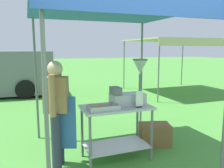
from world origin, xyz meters
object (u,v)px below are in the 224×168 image
vendor (57,109)px  neighbour_tent (175,41)px  donut_fryer (130,89)px  donut_cart (116,122)px  supply_crate (155,134)px  donut_tray (103,108)px  menu_sign (139,100)px  stall_canopy (114,14)px

vendor → neighbour_tent: bearing=40.7°
donut_fryer → vendor: 1.20m
donut_cart → donut_fryer: bearing=11.6°
neighbour_tent → supply_crate: bearing=-128.6°
donut_tray → supply_crate: (1.13, 0.37, -0.70)m
menu_sign → neighbour_tent: bearing=49.8°
donut_cart → neighbour_tent: bearing=46.6°
donut_tray → menu_sign: bearing=-6.9°
neighbour_tent → donut_cart: bearing=-133.4°
stall_canopy → neighbour_tent: bearing=46.0°
supply_crate → donut_cart: bearing=-163.8°
stall_canopy → donut_tray: size_ratio=5.67×
donut_fryer → menu_sign: 0.28m
donut_cart → supply_crate: 1.00m
vendor → neighbour_tent: 7.01m
supply_crate → menu_sign: bearing=-142.3°
stall_canopy → neighbour_tent: 6.22m
stall_canopy → vendor: bearing=-177.7°
donut_cart → menu_sign: (0.31, -0.18, 0.36)m
donut_cart → vendor: bearing=176.2°
menu_sign → vendor: (-1.23, 0.24, -0.09)m
donut_fryer → neighbour_tent: 6.15m
neighbour_tent → donut_tray: bearing=-134.3°
neighbour_tent → donut_fryer: bearing=-131.9°
vendor → supply_crate: bearing=6.1°
supply_crate → donut_tray: bearing=-162.0°
stall_canopy → supply_crate: 2.29m
donut_tray → donut_fryer: size_ratio=0.62×
stall_canopy → supply_crate: stall_canopy is taller
menu_sign → supply_crate: bearing=37.7°
stall_canopy → donut_cart: 1.69m
vendor → neighbour_tent: neighbour_tent is taller
menu_sign → vendor: 1.25m
donut_tray → vendor: size_ratio=0.28×
donut_cart → supply_crate: size_ratio=1.73×
donut_tray → donut_fryer: 0.59m
donut_cart → donut_tray: size_ratio=2.42×
menu_sign → supply_crate: menu_sign is taller
vendor → donut_tray: bearing=-14.7°
stall_canopy → donut_tray: bearing=-140.2°
donut_cart → vendor: 0.96m
neighbour_tent → vendor: bearing=-139.3°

